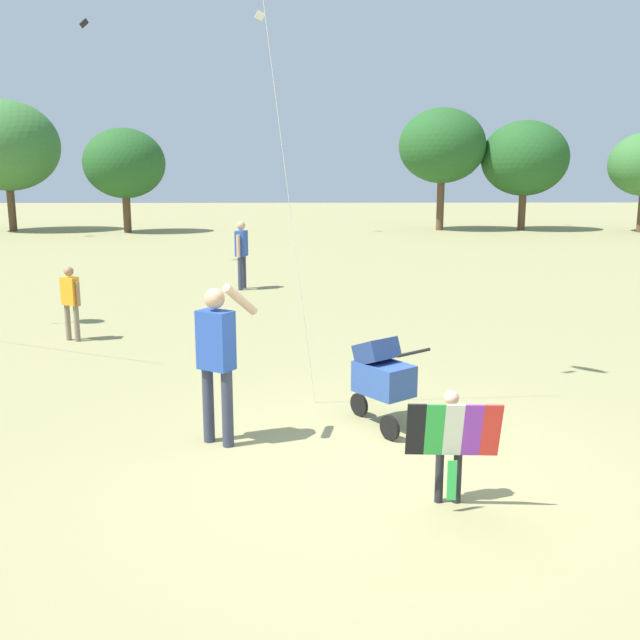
% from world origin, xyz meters
% --- Properties ---
extents(ground_plane, '(120.00, 120.00, 0.00)m').
position_xyz_m(ground_plane, '(0.00, 0.00, 0.00)').
color(ground_plane, '#938E5B').
extents(treeline_distant, '(46.15, 8.08, 6.64)m').
position_xyz_m(treeline_distant, '(2.95, 27.51, 3.89)').
color(treeline_distant, brown).
rests_on(treeline_distant, ground).
extents(child_with_butterfly_kite, '(0.80, 0.37, 1.03)m').
position_xyz_m(child_with_butterfly_kite, '(0.62, -0.77, 0.64)').
color(child_with_butterfly_kite, '#232328').
rests_on(child_with_butterfly_kite, ground).
extents(person_adult_flyer, '(0.68, 0.48, 1.77)m').
position_xyz_m(person_adult_flyer, '(-1.57, 0.72, 1.02)').
color(person_adult_flyer, '#33384C').
rests_on(person_adult_flyer, ground).
extents(stroller, '(0.91, 1.04, 1.03)m').
position_xyz_m(stroller, '(0.25, 1.26, 0.61)').
color(stroller, black).
rests_on(stroller, ground).
extents(person_red_shirt, '(0.38, 0.27, 1.29)m').
position_xyz_m(person_red_shirt, '(-4.65, 5.56, 0.76)').
color(person_red_shirt, '#7F705B').
rests_on(person_red_shirt, ground).
extents(person_sitting_far, '(0.31, 0.53, 1.68)m').
position_xyz_m(person_sitting_far, '(-2.20, 11.02, 0.99)').
color(person_sitting_far, '#33384C').
rests_on(person_sitting_far, ground).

